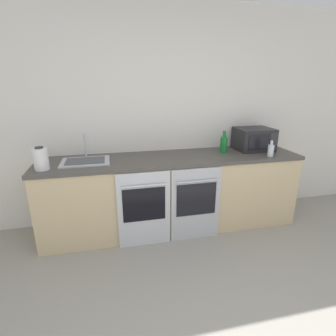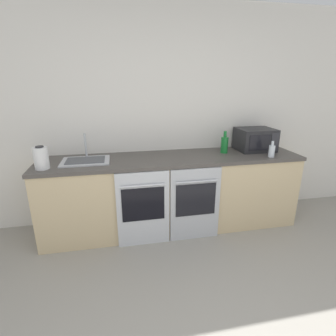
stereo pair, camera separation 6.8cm
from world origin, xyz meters
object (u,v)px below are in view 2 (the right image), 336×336
at_px(oven_right, 195,204).
at_px(microwave, 255,139).
at_px(bottle_green, 224,144).
at_px(bottle_clear, 272,151).
at_px(oven_left, 143,209).
at_px(kettle, 41,158).
at_px(sink, 86,160).

relative_size(oven_right, microwave, 1.90).
distance_m(bottle_green, bottle_clear, 0.54).
distance_m(oven_left, microwave, 1.65).
xyz_separation_m(oven_left, bottle_clear, (1.51, 0.12, 0.53)).
relative_size(oven_right, kettle, 3.65).
distance_m(oven_left, kettle, 1.15).
height_order(oven_left, oven_right, same).
bearing_deg(sink, oven_right, -16.83).
bearing_deg(bottle_clear, sink, 173.62).
distance_m(oven_left, bottle_clear, 1.61).
bearing_deg(microwave, bottle_clear, -84.33).
bearing_deg(oven_left, bottle_green, 20.90).
relative_size(microwave, kettle, 1.92).
distance_m(microwave, bottle_green, 0.43).
xyz_separation_m(microwave, bottle_clear, (0.03, -0.33, -0.06)).
bearing_deg(sink, bottle_green, 1.83).
bearing_deg(bottle_green, oven_right, -139.82).
xyz_separation_m(oven_left, sink, (-0.58, 0.35, 0.47)).
bearing_deg(kettle, bottle_clear, -1.41).
distance_m(oven_left, sink, 0.83).
relative_size(oven_right, sink, 1.66).
distance_m(oven_right, bottle_green, 0.84).
xyz_separation_m(oven_right, sink, (-1.15, 0.35, 0.47)).
xyz_separation_m(oven_left, bottle_green, (1.05, 0.40, 0.56)).
bearing_deg(oven_right, microwave, 26.46).
bearing_deg(microwave, oven_right, -153.54).
distance_m(microwave, bottle_clear, 0.34).
height_order(oven_right, bottle_green, bottle_green).
bearing_deg(oven_right, bottle_green, 40.18).
distance_m(oven_right, kettle, 1.66).
bearing_deg(oven_right, sink, 163.17).
bearing_deg(kettle, bottle_green, 6.31).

